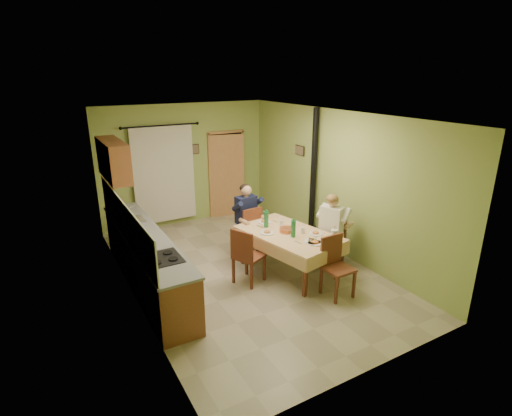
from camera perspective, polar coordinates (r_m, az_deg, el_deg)
floor at (r=7.41m, az=-1.31°, el=-8.98°), size 4.00×6.00×0.01m
room_shell at (r=6.75m, az=-1.43°, el=4.81°), size 4.04×6.04×2.82m
kitchen_run at (r=6.99m, az=-15.45°, el=-7.09°), size 0.64×3.64×1.56m
upper_cabinets at (r=7.72m, az=-19.73°, el=6.50°), size 0.35×1.40×0.70m
curtain at (r=9.30m, az=-12.99°, el=4.73°), size 1.70×0.07×2.22m
doorway at (r=9.93m, az=-4.14°, el=4.81°), size 0.96×0.22×2.15m
dining_table at (r=7.26m, az=4.63°, el=-6.31°), size 1.45×2.03×0.76m
tableware at (r=7.02m, az=5.42°, el=-3.24°), size 0.97×1.56×0.33m
chair_far at (r=7.99m, az=-1.21°, el=-4.49°), size 0.47×0.47×0.99m
chair_near at (r=6.67m, az=11.48°, el=-9.90°), size 0.44×0.44×0.99m
chair_right at (r=7.61m, az=10.60°, el=-6.09°), size 0.54×0.54×0.97m
chair_left at (r=6.92m, az=-1.10°, el=-8.37°), size 0.59×0.59×1.00m
man_far at (r=7.78m, az=-1.30°, el=-0.49°), size 0.60×0.49×1.39m
man_right at (r=7.37m, az=10.83°, el=-1.97°), size 0.60×0.65×1.39m
stove_flue at (r=8.45m, az=8.06°, el=1.95°), size 0.24×0.24×2.80m
picture_back at (r=9.51m, az=-8.69°, el=8.32°), size 0.19×0.03×0.23m
picture_right at (r=8.76m, az=6.28°, el=8.19°), size 0.03×0.31×0.21m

